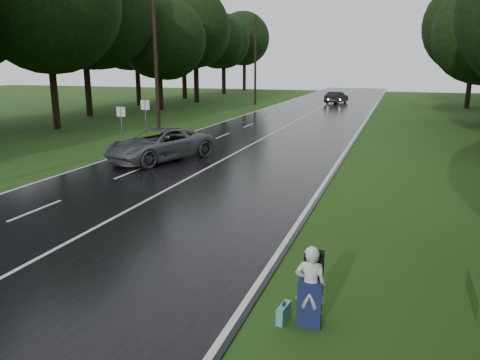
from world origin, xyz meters
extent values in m
plane|color=#234514|center=(0.00, 0.00, 0.00)|extent=(160.00, 160.00, 0.00)
cube|color=black|center=(0.00, 20.00, 0.02)|extent=(12.00, 140.00, 0.04)
cube|color=silver|center=(0.00, 20.00, 0.04)|extent=(0.12, 140.00, 0.01)
imported|color=#525357|center=(-3.10, 11.03, 0.86)|extent=(4.76, 6.49, 1.64)
imported|color=black|center=(0.86, 50.45, 0.77)|extent=(2.62, 4.66, 1.45)
imported|color=silver|center=(7.22, -2.04, 0.82)|extent=(0.62, 0.43, 1.64)
cube|color=#17214E|center=(7.22, -2.04, 0.46)|extent=(0.48, 0.33, 0.92)
cube|color=black|center=(7.23, -1.80, 1.18)|extent=(0.38, 0.22, 0.52)
cube|color=teal|center=(6.72, -2.06, 0.17)|extent=(0.20, 0.50, 0.34)
camera|label=1|loc=(8.56, -10.11, 4.93)|focal=34.74mm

